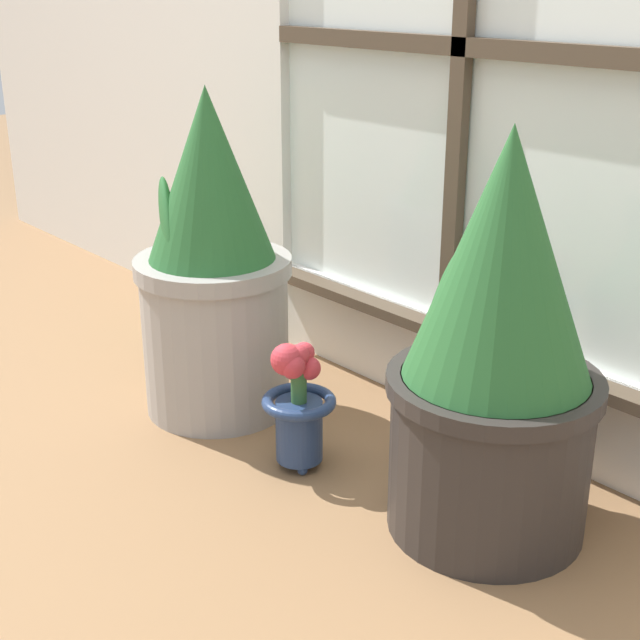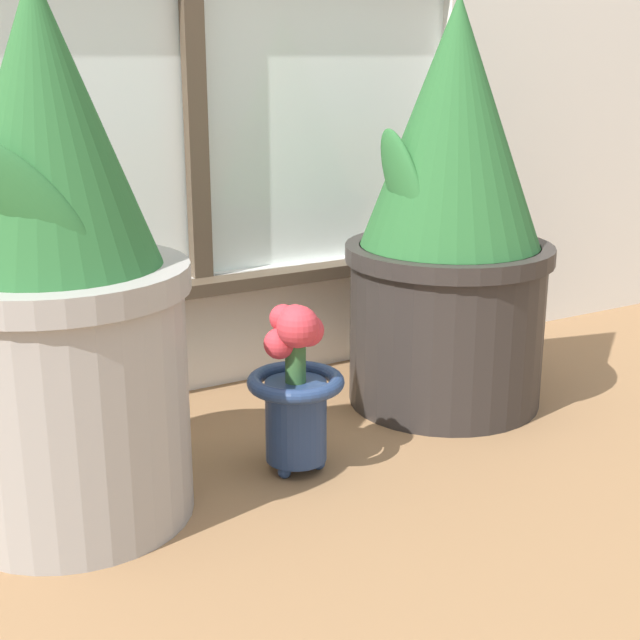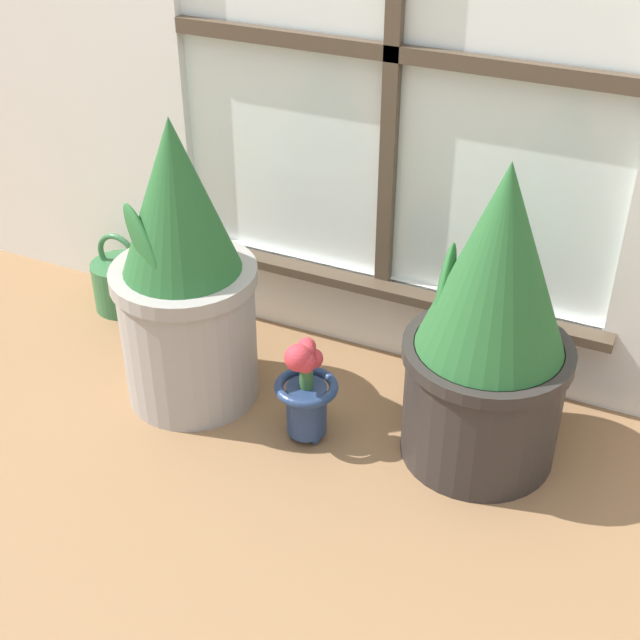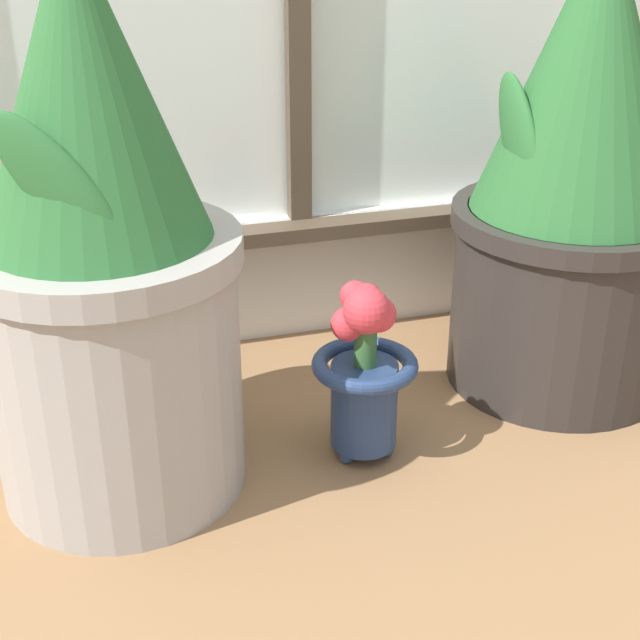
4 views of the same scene
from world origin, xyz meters
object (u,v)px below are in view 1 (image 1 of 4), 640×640
(potted_plant_right, at_px, (497,352))
(flower_vase, at_px, (298,403))
(watering_can, at_px, (212,305))
(potted_plant_left, at_px, (213,268))

(potted_plant_right, xyz_separation_m, flower_vase, (-0.37, -0.12, -0.19))
(watering_can, bearing_deg, flower_vase, -22.19)
(potted_plant_left, height_order, potted_plant_right, potted_plant_left)
(potted_plant_right, xyz_separation_m, watering_can, (-1.06, 0.17, -0.25))
(potted_plant_left, relative_size, watering_can, 2.49)
(flower_vase, height_order, watering_can, flower_vase)
(potted_plant_right, bearing_deg, flower_vase, -162.28)
(potted_plant_right, height_order, flower_vase, potted_plant_right)
(potted_plant_right, relative_size, flower_vase, 2.65)
(flower_vase, bearing_deg, potted_plant_left, 173.50)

